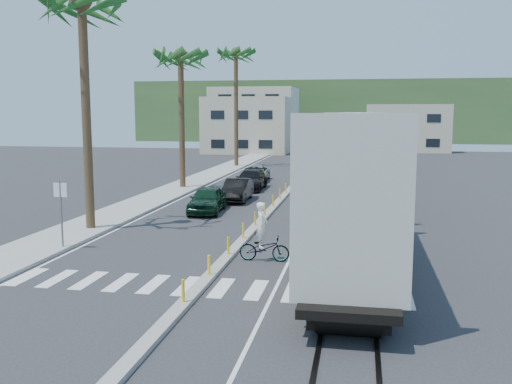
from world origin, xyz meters
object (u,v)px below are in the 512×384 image
street_sign (61,205)px  cyclist (264,242)px  car_second (237,190)px  car_lead (207,200)px

street_sign → cyclist: size_ratio=1.27×
street_sign → car_second: 15.41m
car_second → cyclist: cyclist is taller
street_sign → car_lead: 10.77m
car_lead → cyclist: cyclist is taller
car_second → cyclist: 15.56m
street_sign → car_second: street_sign is taller
car_lead → car_second: car_lead is taller
street_sign → cyclist: bearing=-1.6°
car_lead → cyclist: size_ratio=1.94×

